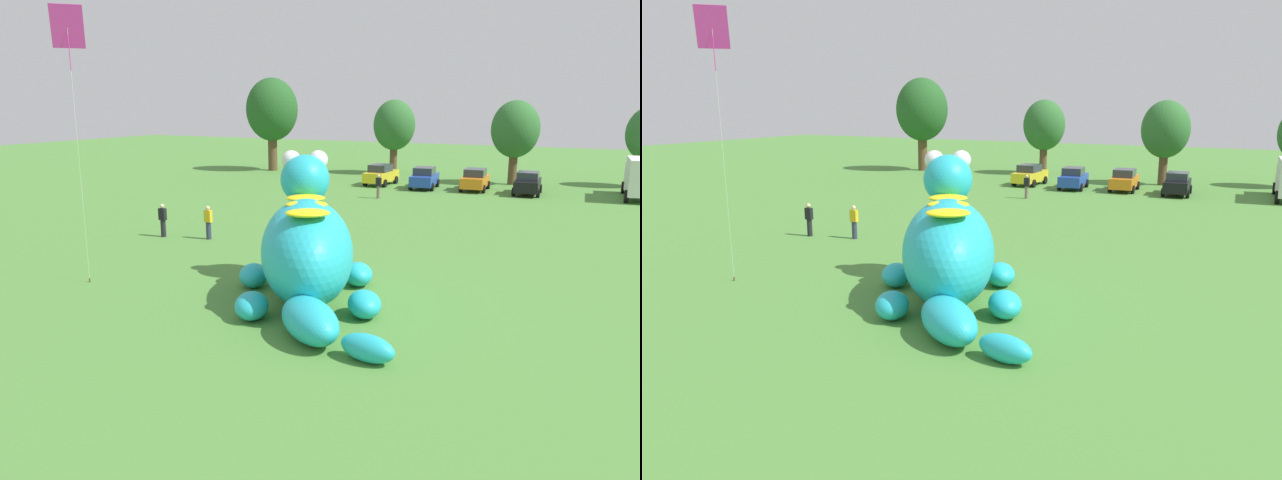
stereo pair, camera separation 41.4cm
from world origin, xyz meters
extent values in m
plane|color=#4C8438|center=(0.00, 0.00, 0.00)|extent=(160.00, 160.00, 0.00)
ellipsoid|color=#23B2C6|center=(-0.09, -0.85, 1.77)|extent=(5.84, 7.04, 3.55)
ellipsoid|color=#23B2C6|center=(-1.41, 1.48, 3.93)|extent=(2.64, 2.71, 1.87)
sphere|color=white|center=(-1.99, 1.47, 4.63)|extent=(0.75, 0.75, 0.75)
sphere|color=white|center=(-1.10, 1.98, 4.63)|extent=(0.75, 0.75, 0.75)
ellipsoid|color=yellow|center=(-0.79, 0.38, 3.40)|extent=(1.79, 1.69, 0.24)
ellipsoid|color=yellow|center=(-0.09, -0.85, 3.40)|extent=(1.79, 1.69, 0.24)
ellipsoid|color=yellow|center=(0.68, -2.23, 3.40)|extent=(1.79, 1.69, 0.24)
ellipsoid|color=#23B2C6|center=(-2.66, -0.31, 0.43)|extent=(1.69, 1.85, 0.87)
ellipsoid|color=#23B2C6|center=(0.77, 1.62, 0.43)|extent=(1.69, 1.85, 0.87)
ellipsoid|color=#23B2C6|center=(-0.82, -3.25, 0.43)|extent=(1.69, 1.85, 0.87)
ellipsoid|color=#23B2C6|center=(2.34, -1.47, 0.43)|extent=(1.69, 1.85, 0.87)
ellipsoid|color=#23B2C6|center=(1.69, -4.01, 0.62)|extent=(3.08, 2.92, 1.24)
ellipsoid|color=#23B2C6|center=(3.75, -4.61, 0.38)|extent=(1.72, 1.00, 0.76)
cube|color=yellow|center=(-8.83, 28.56, 0.72)|extent=(1.74, 4.12, 0.80)
cube|color=#2D333D|center=(-8.83, 28.41, 1.42)|extent=(1.52, 1.98, 0.60)
cylinder|color=black|center=(-9.66, 29.84, 0.32)|extent=(0.25, 0.64, 0.64)
cylinder|color=black|center=(-7.96, 29.83, 0.32)|extent=(0.25, 0.64, 0.64)
cylinder|color=black|center=(-9.69, 27.30, 0.32)|extent=(0.25, 0.64, 0.64)
cylinder|color=black|center=(-7.99, 27.28, 0.32)|extent=(0.25, 0.64, 0.64)
cube|color=#2347B7|center=(-4.91, 28.07, 0.72)|extent=(2.17, 4.27, 0.80)
cube|color=#2D333D|center=(-4.90, 27.93, 1.42)|extent=(1.72, 2.13, 0.60)
cylinder|color=black|center=(-5.91, 29.24, 0.32)|extent=(0.31, 0.66, 0.64)
cylinder|color=black|center=(-4.22, 29.44, 0.32)|extent=(0.31, 0.66, 0.64)
cylinder|color=black|center=(-5.61, 26.71, 0.32)|extent=(0.31, 0.66, 0.64)
cylinder|color=black|center=(-3.92, 26.91, 0.32)|extent=(0.31, 0.66, 0.64)
cube|color=orange|center=(-1.04, 28.82, 0.72)|extent=(1.98, 4.21, 0.80)
cube|color=#2D333D|center=(-1.03, 28.67, 1.42)|extent=(1.63, 2.07, 0.60)
cylinder|color=black|center=(-1.98, 30.02, 0.32)|extent=(0.28, 0.66, 0.64)
cylinder|color=black|center=(-0.29, 30.14, 0.32)|extent=(0.28, 0.66, 0.64)
cylinder|color=black|center=(-1.80, 27.49, 0.32)|extent=(0.28, 0.66, 0.64)
cylinder|color=black|center=(-0.11, 27.61, 0.32)|extent=(0.28, 0.66, 0.64)
cube|color=black|center=(2.94, 28.49, 0.72)|extent=(1.98, 4.21, 0.80)
cube|color=#2D333D|center=(2.95, 28.34, 1.42)|extent=(1.63, 2.07, 0.60)
cylinder|color=black|center=(2.01, 29.69, 0.32)|extent=(0.28, 0.66, 0.64)
cylinder|color=black|center=(3.70, 29.81, 0.32)|extent=(0.28, 0.66, 0.64)
cylinder|color=black|center=(2.18, 27.16, 0.32)|extent=(0.28, 0.66, 0.64)
cylinder|color=black|center=(3.88, 27.28, 0.32)|extent=(0.28, 0.66, 0.64)
cube|color=silver|center=(10.37, 32.40, 1.40)|extent=(2.11, 1.92, 1.90)
cylinder|color=black|center=(9.37, 32.34, 0.45)|extent=(0.34, 0.92, 0.90)
cylinder|color=black|center=(9.63, 27.53, 0.45)|extent=(0.34, 0.92, 0.90)
cylinder|color=brown|center=(-22.59, 33.84, 1.61)|extent=(0.92, 0.92, 3.21)
ellipsoid|color=#235623|center=(-22.59, 33.84, 6.04)|extent=(5.14, 5.14, 6.17)
cylinder|color=brown|center=(-10.65, 36.46, 1.23)|extent=(0.70, 0.70, 2.47)
ellipsoid|color=#2D662D|center=(-10.65, 36.46, 4.64)|extent=(3.95, 3.95, 4.74)
cylinder|color=brown|center=(0.92, 33.75, 1.22)|extent=(0.70, 0.70, 2.44)
ellipsoid|color=#2D662D|center=(0.92, 33.75, 4.59)|extent=(3.91, 3.91, 4.69)
cylinder|color=#726656|center=(-6.32, 21.66, 0.44)|extent=(0.26, 0.26, 0.88)
cube|color=black|center=(-6.32, 21.66, 1.18)|extent=(0.38, 0.22, 0.60)
sphere|color=beige|center=(-6.32, 21.66, 1.60)|extent=(0.22, 0.22, 0.22)
cylinder|color=#2D334C|center=(-9.10, 5.42, 0.44)|extent=(0.26, 0.26, 0.88)
cube|color=gold|center=(-9.10, 5.42, 1.18)|extent=(0.38, 0.22, 0.60)
sphere|color=beige|center=(-9.10, 5.42, 1.60)|extent=(0.22, 0.22, 0.22)
cylinder|color=black|center=(-11.53, 4.82, 0.44)|extent=(0.26, 0.26, 0.88)
cube|color=black|center=(-11.53, 4.82, 1.18)|extent=(0.38, 0.22, 0.60)
sphere|color=beige|center=(-11.53, 4.82, 1.60)|extent=(0.22, 0.22, 0.22)
cylinder|color=brown|center=(-8.62, -2.72, 0.07)|extent=(0.06, 0.06, 0.15)
cylinder|color=silver|center=(-8.62, -2.72, 4.77)|extent=(0.01, 0.01, 9.23)
cube|color=#D833A5|center=(-8.62, -2.72, 9.38)|extent=(1.13, 1.13, 1.44)
cylinder|color=#D833A5|center=(-8.62, -2.72, 8.48)|extent=(0.03, 0.03, 1.20)
camera|label=1|loc=(9.43, -18.59, 6.80)|focal=33.87mm
camera|label=2|loc=(9.80, -18.40, 6.80)|focal=33.87mm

